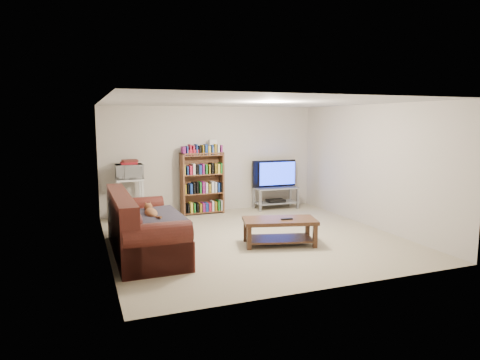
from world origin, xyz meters
name	(u,v)px	position (x,y,z in m)	size (l,w,h in m)	color
floor	(253,238)	(0.00, 0.00, 0.00)	(5.00, 5.00, 0.00)	tan
ceiling	(254,102)	(0.00, 0.00, 2.40)	(5.00, 5.00, 0.00)	white
wall_back	(212,159)	(0.00, 2.50, 1.20)	(5.00, 5.00, 0.00)	beige
wall_front	(332,194)	(0.00, -2.50, 1.20)	(5.00, 5.00, 0.00)	beige
wall_left	(105,178)	(-2.50, 0.00, 1.20)	(5.00, 5.00, 0.00)	beige
wall_right	(371,166)	(2.50, 0.00, 1.20)	(5.00, 5.00, 0.00)	beige
sofa	(140,233)	(-2.02, -0.22, 0.34)	(1.01, 2.29, 0.98)	#481812
blanket	(153,220)	(-1.83, -0.37, 0.57)	(0.88, 1.14, 0.10)	#2E2A35
cat	(151,213)	(-1.83, -0.16, 0.63)	(0.25, 0.62, 0.19)	brown
coffee_table	(280,227)	(0.26, -0.55, 0.31)	(1.33, 0.90, 0.44)	#3E2515
remote	(287,219)	(0.35, -0.63, 0.45)	(0.20, 0.06, 0.02)	black
tv_stand	(276,194)	(1.48, 2.18, 0.35)	(1.03, 0.47, 0.51)	#999EA3
television	(276,174)	(1.48, 2.18, 0.83)	(1.10, 0.15, 0.64)	black
dvd_player	(276,201)	(1.48, 2.18, 0.19)	(0.41, 0.29, 0.06)	black
bookshelf	(202,182)	(-0.30, 2.27, 0.71)	(0.96, 0.33, 1.38)	brown
shelf_clutter	(206,148)	(-0.20, 2.28, 1.48)	(0.70, 0.23, 0.28)	silver
microwave_stand	(130,194)	(-1.90, 2.16, 0.57)	(0.56, 0.41, 0.89)	silver
microwave	(129,171)	(-1.90, 2.16, 1.04)	(0.55, 0.37, 0.30)	silver
game_boxes	(129,163)	(-1.90, 2.16, 1.21)	(0.32, 0.28, 0.05)	maroon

